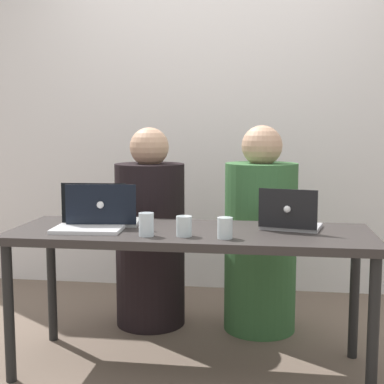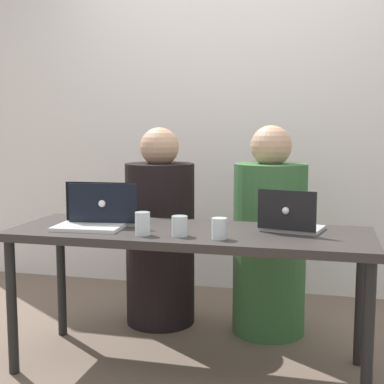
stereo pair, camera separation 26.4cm
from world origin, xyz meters
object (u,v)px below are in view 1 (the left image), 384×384
person_on_right (260,240)px  person_on_left (150,238)px  laptop_back_left (104,216)px  laptop_back_right (290,220)px  water_glass_left (146,226)px  water_glass_right (225,229)px  water_glass_center (184,228)px  laptop_front_left (90,220)px

person_on_right → person_on_left: bearing=-3.5°
laptop_back_left → laptop_back_right: 0.94m
person_on_right → laptop_back_right: 0.57m
water_glass_left → water_glass_right: bearing=-0.3°
water_glass_left → water_glass_center: bearing=6.7°
person_on_right → laptop_front_left: size_ratio=3.55×
person_on_left → laptop_front_left: 0.70m
water_glass_center → water_glass_left: size_ratio=0.87×
person_on_right → laptop_back_left: bearing=30.2°
person_on_right → laptop_front_left: (-0.82, -0.64, 0.22)m
person_on_right → water_glass_left: (-0.51, -0.77, 0.21)m
person_on_left → laptop_front_left: (-0.16, -0.64, 0.22)m
person_on_left → water_glass_center: 0.84m
laptop_back_left → water_glass_center: (0.45, -0.22, -0.01)m
laptop_front_left → water_glass_center: (0.48, -0.10, -0.01)m
laptop_back_right → water_glass_left: bearing=34.0°
laptop_back_left → water_glass_left: laptop_back_left is taller
laptop_back_right → laptop_front_left: (-0.97, -0.13, 0.00)m
laptop_back_right → water_glass_left: 0.71m
person_on_right → water_glass_right: 0.81m
person_on_left → person_on_right: size_ratio=0.99×
laptop_back_right → water_glass_left: size_ratio=2.98×
person_on_right → water_glass_right: (-0.15, -0.77, 0.21)m
person_on_left → water_glass_left: person_on_left is taller
person_on_left → laptop_back_left: bearing=86.5°
water_glass_center → person_on_right: bearing=65.4°
person_on_left → water_glass_left: bearing=111.0°
person_on_left → water_glass_left: 0.81m
person_on_left → water_glass_center: size_ratio=12.90×
laptop_front_left → person_on_left: bearing=72.8°
laptop_front_left → water_glass_center: laptop_front_left is taller
laptop_back_left → laptop_back_right: laptop_back_left is taller
person_on_right → laptop_back_right: bearing=102.6°
laptop_back_left → water_glass_left: bearing=132.0°
laptop_back_right → water_glass_right: laptop_back_right is taller
laptop_back_left → laptop_back_right: bearing=173.6°
water_glass_right → water_glass_left: bearing=179.7°
laptop_back_right → laptop_back_left: bearing=14.0°
laptop_back_left → laptop_front_left: bearing=66.4°
laptop_back_right → water_glass_center: laptop_back_right is taller
laptop_front_left → laptop_back_right: bearing=4.2°
laptop_back_right → water_glass_right: bearing=53.6°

